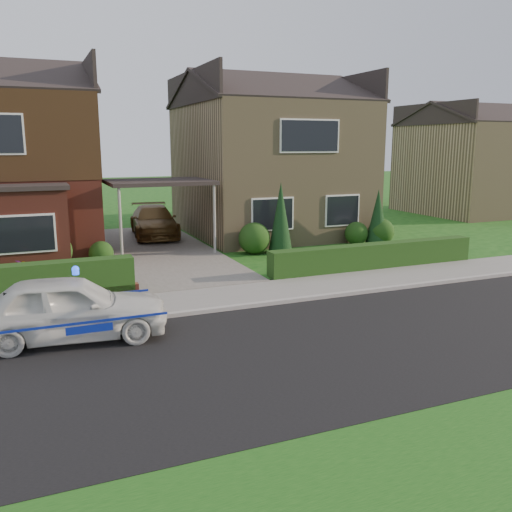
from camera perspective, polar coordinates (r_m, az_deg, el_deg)
ground at (r=11.05m, az=3.19°, el=-10.08°), size 120.00×120.00×0.00m
road at (r=11.05m, az=3.19°, el=-10.08°), size 60.00×6.00×0.02m
kerb at (r=13.68m, az=-2.40°, el=-5.46°), size 60.00×0.16×0.12m
sidewalk at (r=14.63m, az=-3.83°, el=-4.37°), size 60.00×2.00×0.10m
grass_verge at (r=7.41m, az=21.77°, el=-22.81°), size 60.00×4.00×0.01m
driveway at (r=21.10m, az=-9.92°, el=0.52°), size 3.80×12.00×0.12m
house_right at (r=25.40m, az=1.29°, el=10.75°), size 7.50×8.06×7.25m
carport_link at (r=20.72m, az=-10.15°, el=7.56°), size 3.80×3.00×2.77m
hedge_right at (r=18.31m, az=12.28°, el=-1.48°), size 7.50×0.55×0.80m
shrub_left_mid at (r=18.84m, az=-20.74°, el=0.44°), size 1.32×1.32×1.32m
shrub_left_near at (r=19.29m, az=-15.98°, el=0.27°), size 0.84×0.84×0.84m
shrub_right_near at (r=20.45m, az=-0.19°, el=1.88°), size 1.20×1.20×1.20m
shrub_right_mid at (r=22.69m, az=10.52°, el=2.36°), size 0.96×0.96×0.96m
shrub_right_far at (r=23.00m, az=13.02°, el=2.53°), size 1.08×1.08×1.08m
conifer_a at (r=20.56m, az=2.61°, el=3.90°), size 0.90×0.90×2.60m
conifer_b at (r=22.80m, az=12.68°, el=3.89°), size 0.90×0.90×2.20m
neighbour_right at (r=35.20m, az=21.73°, el=8.48°), size 6.50×7.00×5.20m
police_car at (r=12.12m, az=-19.10°, el=-5.26°), size 3.76×4.24×1.56m
driveway_car at (r=24.17m, az=-10.70°, el=3.63°), size 2.30×4.69×1.31m
potted_plant_c at (r=16.78m, az=-23.28°, el=-1.88°), size 0.52×0.52×0.86m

